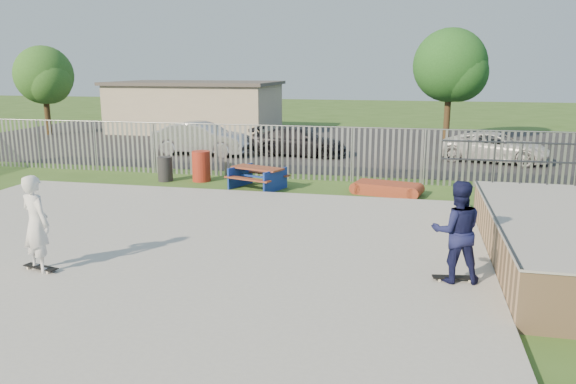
% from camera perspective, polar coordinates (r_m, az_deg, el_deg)
% --- Properties ---
extents(ground, '(120.00, 120.00, 0.00)m').
position_cam_1_polar(ground, '(13.36, -13.75, -5.88)').
color(ground, '#35571D').
rests_on(ground, ground).
extents(concrete_slab, '(15.00, 12.00, 0.15)m').
position_cam_1_polar(concrete_slab, '(13.34, -13.77, -5.57)').
color(concrete_slab, '#A1A19C').
rests_on(concrete_slab, ground).
extents(fence, '(26.04, 16.02, 2.00)m').
position_cam_1_polar(fence, '(16.89, -4.01, 1.84)').
color(fence, gray).
rests_on(fence, ground).
extents(picnic_table, '(2.19, 2.00, 0.76)m').
position_cam_1_polar(picnic_table, '(19.48, -3.11, 1.46)').
color(picnic_table, brown).
rests_on(picnic_table, ground).
extents(funbox, '(2.09, 1.36, 0.39)m').
position_cam_1_polar(funbox, '(18.89, 10.00, 0.34)').
color(funbox, maroon).
rests_on(funbox, ground).
extents(trash_bin_red, '(0.67, 0.67, 1.12)m').
position_cam_1_polar(trash_bin_red, '(20.95, -8.81, 2.61)').
color(trash_bin_red, maroon).
rests_on(trash_bin_red, ground).
extents(trash_bin_grey, '(0.54, 0.54, 0.91)m').
position_cam_1_polar(trash_bin_grey, '(21.22, -12.37, 2.30)').
color(trash_bin_grey, '#262628').
rests_on(trash_bin_grey, ground).
extents(parking_lot, '(40.00, 18.00, 0.02)m').
position_cam_1_polar(parking_lot, '(31.13, 1.84, 5.00)').
color(parking_lot, black).
rests_on(parking_lot, ground).
extents(car_silver, '(4.78, 1.94, 1.54)m').
position_cam_1_polar(car_silver, '(27.18, -8.73, 5.40)').
color(car_silver, silver).
rests_on(car_silver, parking_lot).
extents(car_dark, '(4.63, 2.08, 1.32)m').
position_cam_1_polar(car_dark, '(26.61, 1.11, 5.14)').
color(car_dark, black).
rests_on(car_dark, parking_lot).
extents(car_white, '(5.09, 3.38, 1.30)m').
position_cam_1_polar(car_white, '(26.46, 20.35, 4.29)').
color(car_white, silver).
rests_on(car_white, parking_lot).
extents(building, '(10.40, 6.40, 3.20)m').
position_cam_1_polar(building, '(37.06, -9.33, 8.56)').
color(building, '#BCAE91').
rests_on(building, ground).
extents(tree_left, '(3.49, 3.49, 5.38)m').
position_cam_1_polar(tree_left, '(37.68, -23.56, 10.82)').
color(tree_left, '#44321B').
rests_on(tree_left, ground).
extents(tree_mid, '(4.04, 4.04, 6.23)m').
position_cam_1_polar(tree_mid, '(32.92, 16.15, 12.25)').
color(tree_mid, '#46321C').
rests_on(tree_mid, ground).
extents(skateboard_a, '(0.82, 0.32, 0.08)m').
position_cam_1_polar(skateboard_a, '(11.33, 16.47, -8.42)').
color(skateboard_a, black).
rests_on(skateboard_a, concrete_slab).
extents(skateboard_b, '(0.82, 0.38, 0.08)m').
position_cam_1_polar(skateboard_b, '(12.44, -23.82, -7.10)').
color(skateboard_b, black).
rests_on(skateboard_b, concrete_slab).
extents(skater_navy, '(1.05, 0.87, 1.95)m').
position_cam_1_polar(skater_navy, '(11.04, 16.77, -3.87)').
color(skater_navy, '#13173E').
rests_on(skater_navy, concrete_slab).
extents(skater_white, '(0.84, 0.71, 1.95)m').
position_cam_1_polar(skater_white, '(12.18, -24.21, -2.93)').
color(skater_white, white).
rests_on(skater_white, concrete_slab).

